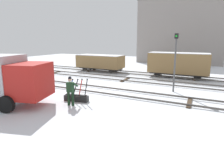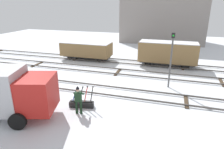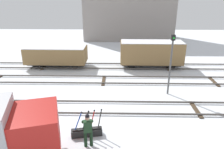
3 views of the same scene
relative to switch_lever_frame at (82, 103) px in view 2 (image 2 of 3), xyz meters
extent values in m
plane|color=silver|center=(0.41, 2.61, -0.25)|extent=(60.00, 60.00, 0.00)
cube|color=#4C4742|center=(0.41, 1.89, -0.12)|extent=(44.00, 0.07, 0.10)
cube|color=#4C4742|center=(0.41, 3.33, -0.12)|extent=(44.00, 0.07, 0.10)
cube|color=#423323|center=(-5.46, 2.61, -0.21)|extent=(0.24, 1.94, 0.08)
cube|color=#423323|center=(6.27, 2.61, -0.21)|extent=(0.24, 1.94, 0.08)
cube|color=#4C4742|center=(0.41, 6.29, -0.12)|extent=(44.00, 0.07, 0.10)
cube|color=#4C4742|center=(0.41, 7.73, -0.12)|extent=(44.00, 0.07, 0.10)
cube|color=#423323|center=(-8.39, 7.01, -0.21)|extent=(0.24, 1.94, 0.08)
cube|color=#423323|center=(0.41, 7.01, -0.21)|extent=(0.24, 1.94, 0.08)
cube|color=#423323|center=(9.21, 7.01, -0.21)|extent=(0.24, 1.94, 0.08)
cube|color=#4C4742|center=(0.41, 9.72, -0.12)|extent=(44.00, 0.07, 0.10)
cube|color=#4C4742|center=(0.41, 11.16, -0.12)|extent=(44.00, 0.07, 0.10)
cube|color=#423323|center=(-5.46, 10.44, -0.21)|extent=(0.24, 1.94, 0.08)
cube|color=#423323|center=(6.27, 10.44, -0.21)|extent=(0.24, 1.94, 0.08)
cube|color=black|center=(-0.01, 0.00, -0.07)|extent=(1.56, 0.63, 0.36)
cube|color=black|center=(-0.01, 0.00, 0.14)|extent=(1.38, 0.45, 0.06)
cylinder|color=#1E47B7|center=(-0.39, -0.07, 0.60)|extent=(0.43, 0.13, 1.00)
sphere|color=black|center=(-0.21, -0.04, 1.09)|extent=(0.09, 0.09, 0.09)
cylinder|color=black|center=(-0.04, -0.01, 0.61)|extent=(0.39, 0.13, 1.01)
sphere|color=black|center=(0.12, 0.02, 1.11)|extent=(0.09, 0.09, 0.09)
cylinder|color=red|center=(0.29, 0.05, 0.62)|extent=(0.28, 0.11, 1.04)
sphere|color=black|center=(0.40, 0.07, 1.14)|extent=(0.09, 0.09, 0.09)
cylinder|color=black|center=(0.64, 0.12, 0.63)|extent=(0.25, 0.10, 1.04)
sphere|color=black|center=(0.73, 0.14, 1.14)|extent=(0.09, 0.09, 0.09)
cylinder|color=black|center=(0.04, -0.79, 0.15)|extent=(0.15, 0.15, 0.79)
cylinder|color=black|center=(0.30, -0.74, 0.15)|extent=(0.15, 0.15, 0.79)
cube|color=#1E3D23|center=(0.17, -0.77, 0.83)|extent=(0.42, 0.31, 0.56)
sphere|color=tan|center=(0.17, -0.77, 1.25)|extent=(0.22, 0.22, 0.22)
sphere|color=black|center=(0.17, -0.77, 1.34)|extent=(0.19, 0.19, 0.19)
cylinder|color=#1E3D23|center=(-0.08, -0.58, 0.93)|extent=(0.20, 0.53, 0.35)
cylinder|color=#1E3D23|center=(0.34, -0.50, 0.93)|extent=(0.20, 0.53, 0.36)
cube|color=#B21E19|center=(-1.78, -1.82, 1.25)|extent=(2.41, 2.55, 1.90)
cube|color=black|center=(-0.92, -1.57, 1.58)|extent=(0.54, 1.73, 0.76)
cylinder|color=black|center=(-2.12, -3.09, 0.20)|extent=(0.93, 0.49, 0.90)
cylinder|color=black|center=(-2.74, -0.93, 0.20)|extent=(0.93, 0.49, 0.90)
cylinder|color=#4C4C4C|center=(5.05, 4.80, 1.65)|extent=(0.12, 0.12, 3.79)
cube|color=black|center=(5.05, 4.80, 3.72)|extent=(0.24, 0.24, 0.36)
sphere|color=green|center=(5.05, 4.67, 3.72)|extent=(0.14, 0.14, 0.14)
cube|color=gray|center=(3.17, 24.34, 4.84)|extent=(13.00, 5.68, 10.18)
cube|color=#2D2B28|center=(4.67, 10.44, 0.15)|extent=(5.44, 1.21, 0.20)
cube|color=olive|center=(4.67, 10.44, 1.22)|extent=(5.74, 1.99, 1.94)
cube|color=white|center=(4.67, 10.44, 2.22)|extent=(5.62, 1.91, 0.06)
cylinder|color=black|center=(2.81, 9.92, 0.10)|extent=(0.70, 0.11, 0.70)
cylinder|color=black|center=(2.82, 10.99, 0.10)|extent=(0.70, 0.11, 0.70)
cylinder|color=black|center=(6.53, 9.89, 0.10)|extent=(0.70, 0.11, 0.70)
cylinder|color=black|center=(6.54, 10.95, 0.10)|extent=(0.70, 0.11, 0.70)
cube|color=#2D2B28|center=(-4.23, 10.44, 0.15)|extent=(5.34, 1.40, 0.20)
cube|color=olive|center=(-4.23, 10.44, 0.96)|extent=(5.63, 2.30, 1.42)
cube|color=white|center=(-4.23, 10.44, 1.70)|extent=(5.51, 2.21, 0.06)
cylinder|color=black|center=(-6.05, 9.84, 0.10)|extent=(0.70, 0.11, 0.70)
cylinder|color=black|center=(-6.04, 11.08, 0.10)|extent=(0.70, 0.11, 0.70)
cylinder|color=black|center=(-2.41, 9.80, 0.10)|extent=(0.70, 0.11, 0.70)
cylinder|color=black|center=(-2.40, 11.03, 0.10)|extent=(0.70, 0.11, 0.70)
camera|label=1|loc=(6.69, -8.79, 3.40)|focal=29.51mm
camera|label=2|loc=(5.01, -10.08, 5.86)|focal=32.09mm
camera|label=3|loc=(1.43, -8.76, 6.40)|focal=34.11mm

